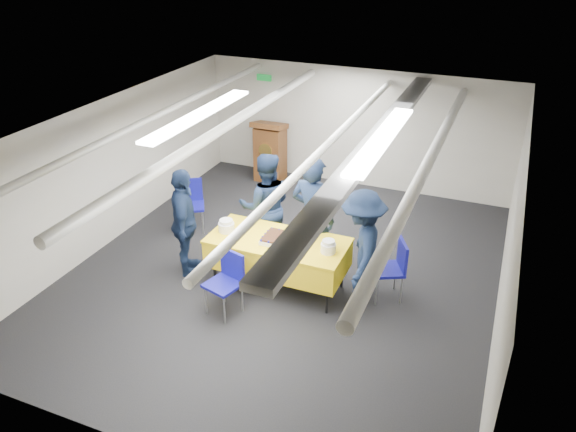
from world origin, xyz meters
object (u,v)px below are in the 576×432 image
at_px(sheet_cake, 281,239).
at_px(sailor_c, 185,223).
at_px(podium, 270,151).
at_px(chair_near, 227,277).
at_px(chair_left, 191,200).
at_px(sailor_b, 266,206).
at_px(sailor_a, 313,218).
at_px(sailor_d, 361,248).
at_px(chair_right, 394,264).
at_px(serving_table, 278,253).

xyz_separation_m(sheet_cake, sailor_c, (-1.45, -0.12, 0.01)).
bearing_deg(podium, chair_near, -73.33).
xyz_separation_m(sheet_cake, chair_left, (-2.12, 1.10, -0.28)).
bearing_deg(sailor_c, sailor_b, -73.18).
bearing_deg(sailor_b, sailor_a, 136.36).
bearing_deg(sailor_d, sailor_c, -95.69).
bearing_deg(sailor_d, chair_near, -72.22).
height_order(podium, chair_near, podium).
relative_size(chair_right, sailor_c, 0.53).
xyz_separation_m(serving_table, chair_right, (1.55, 0.37, -0.03)).
xyz_separation_m(sailor_a, sailor_c, (-1.70, -0.67, -0.11)).
distance_m(podium, chair_right, 4.45).
relative_size(serving_table, chair_right, 2.22).
distance_m(chair_left, sailor_c, 1.42).
height_order(sailor_a, sailor_d, sailor_a).
xyz_separation_m(chair_near, chair_left, (-1.65, 1.82, 0.00)).
xyz_separation_m(sheet_cake, podium, (-1.73, 3.49, -0.20)).
height_order(sailor_b, sailor_d, sailor_b).
bearing_deg(serving_table, chair_left, 152.60).
distance_m(serving_table, sailor_b, 0.95).
height_order(sheet_cake, podium, podium).
bearing_deg(sailor_b, sailor_c, 18.74).
height_order(serving_table, chair_right, chair_right).
distance_m(sheet_cake, chair_left, 2.40).
bearing_deg(podium, sailor_b, -67.23).
relative_size(sailor_b, sailor_d, 1.03).
xyz_separation_m(sheet_cake, sailor_d, (1.08, 0.18, 0.01)).
xyz_separation_m(chair_left, sailor_b, (1.53, -0.32, 0.31)).
xyz_separation_m(podium, sailor_b, (1.14, -2.71, 0.23)).
distance_m(chair_near, sailor_a, 1.51).
bearing_deg(chair_left, sailor_a, -13.25).
bearing_deg(chair_near, serving_table, 62.63).
xyz_separation_m(podium, chair_right, (3.21, -3.09, -0.08)).
distance_m(sheet_cake, sailor_c, 1.46).
relative_size(sailor_b, sailor_c, 1.02).
distance_m(sheet_cake, sailor_b, 0.98).
distance_m(chair_left, sailor_d, 3.34).
bearing_deg(serving_table, sailor_b, 124.91).
distance_m(chair_near, chair_left, 2.46).
relative_size(podium, sailor_b, 0.74).
xyz_separation_m(chair_right, sailor_a, (-1.23, 0.13, 0.40)).
relative_size(chair_left, sailor_c, 0.53).
relative_size(podium, sailor_d, 0.76).
height_order(chair_left, sailor_c, sailor_c).
relative_size(chair_near, sailor_b, 0.52).
bearing_deg(chair_near, sheet_cake, 57.28).
relative_size(chair_left, sailor_b, 0.52).
bearing_deg(sailor_d, chair_right, 107.03).
bearing_deg(sailor_a, podium, -45.86).
xyz_separation_m(chair_left, sailor_c, (0.66, -1.22, 0.29)).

